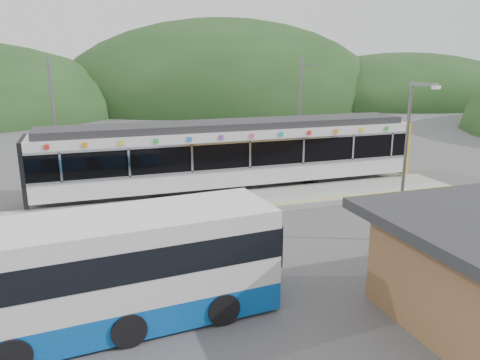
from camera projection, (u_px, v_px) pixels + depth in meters
name	position (u px, v px, depth m)	size (l,w,h in m)	color
ground	(235.00, 231.00, 19.38)	(120.00, 120.00, 0.00)	#4C4C4F
hills	(310.00, 187.00, 26.16)	(146.00, 149.00, 26.00)	#1E3D19
platform	(213.00, 205.00, 22.37)	(26.00, 3.20, 0.30)	#9E9E99
yellow_line	(221.00, 210.00, 21.14)	(26.00, 0.10, 0.01)	yellow
train	(232.00, 153.00, 24.93)	(20.44, 3.01, 3.74)	black
catenary_mast_west	(54.00, 124.00, 24.14)	(0.18, 1.80, 7.00)	slate
catenary_mast_east	(300.00, 114.00, 28.49)	(0.18, 1.80, 7.00)	slate
bus	(66.00, 282.00, 11.81)	(11.19, 3.46, 3.00)	#0B54B3
lamp_post	(408.00, 149.00, 17.40)	(0.50, 1.13, 6.15)	slate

